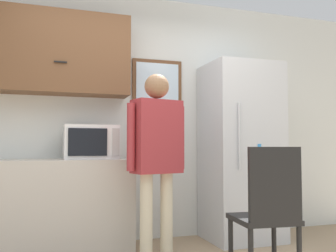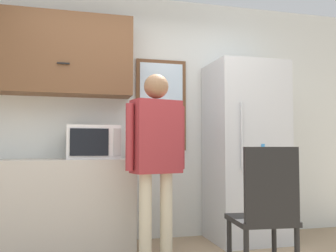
{
  "view_description": "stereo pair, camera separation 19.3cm",
  "coord_description": "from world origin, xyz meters",
  "px_view_note": "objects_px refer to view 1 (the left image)",
  "views": [
    {
      "loc": [
        -0.89,
        -2.26,
        1.01
      ],
      "look_at": [
        0.17,
        0.97,
        1.2
      ],
      "focal_mm": 40.0,
      "sensor_mm": 36.0,
      "label": 1
    },
    {
      "loc": [
        -0.7,
        -2.31,
        1.01
      ],
      "look_at": [
        0.17,
        0.97,
        1.2
      ],
      "focal_mm": 40.0,
      "sensor_mm": 36.0,
      "label": 2
    }
  ],
  "objects_px": {
    "microwave": "(91,142)",
    "refrigerator": "(241,151)",
    "person": "(157,147)",
    "chair": "(268,208)"
  },
  "relations": [
    {
      "from": "microwave",
      "to": "refrigerator",
      "type": "xyz_separation_m",
      "value": [
        1.63,
        -0.04,
        -0.09
      ]
    },
    {
      "from": "person",
      "to": "chair",
      "type": "relative_size",
      "value": 1.64
    },
    {
      "from": "microwave",
      "to": "refrigerator",
      "type": "relative_size",
      "value": 0.27
    },
    {
      "from": "person",
      "to": "chair",
      "type": "bearing_deg",
      "value": -58.32
    },
    {
      "from": "microwave",
      "to": "person",
      "type": "relative_size",
      "value": 0.31
    },
    {
      "from": "microwave",
      "to": "chair",
      "type": "distance_m",
      "value": 1.79
    },
    {
      "from": "person",
      "to": "refrigerator",
      "type": "xyz_separation_m",
      "value": [
        1.11,
        0.5,
        -0.05
      ]
    },
    {
      "from": "chair",
      "to": "refrigerator",
      "type": "bearing_deg",
      "value": -103.93
    },
    {
      "from": "chair",
      "to": "microwave",
      "type": "bearing_deg",
      "value": -39.62
    },
    {
      "from": "microwave",
      "to": "chair",
      "type": "relative_size",
      "value": 0.51
    }
  ]
}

